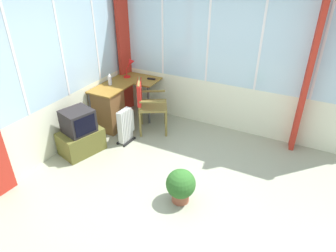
{
  "coord_description": "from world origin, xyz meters",
  "views": [
    {
      "loc": [
        -2.75,
        -1.26,
        2.74
      ],
      "look_at": [
        0.3,
        0.32,
        0.77
      ],
      "focal_mm": 31.98,
      "sensor_mm": 36.0,
      "label": 1
    }
  ],
  "objects_px": {
    "potted_plant": "(181,185)",
    "desk_lamp": "(131,65)",
    "tv_on_stand": "(80,134)",
    "spray_bottle": "(110,79)",
    "tv_remote": "(151,79)",
    "space_heater": "(126,125)",
    "desk": "(110,107)",
    "wooden_armchair": "(146,99)"
  },
  "relations": [
    {
      "from": "wooden_armchair",
      "to": "tv_on_stand",
      "type": "bearing_deg",
      "value": 151.6
    },
    {
      "from": "desk_lamp",
      "to": "tv_on_stand",
      "type": "bearing_deg",
      "value": -178.69
    },
    {
      "from": "space_heater",
      "to": "potted_plant",
      "type": "relative_size",
      "value": 1.28
    },
    {
      "from": "spray_bottle",
      "to": "desk_lamp",
      "type": "bearing_deg",
      "value": -10.73
    },
    {
      "from": "tv_remote",
      "to": "wooden_armchair",
      "type": "height_order",
      "value": "wooden_armchair"
    },
    {
      "from": "desk",
      "to": "desk_lamp",
      "type": "xyz_separation_m",
      "value": [
        0.7,
        -0.01,
        0.57
      ]
    },
    {
      "from": "wooden_armchair",
      "to": "potted_plant",
      "type": "relative_size",
      "value": 2.03
    },
    {
      "from": "spray_bottle",
      "to": "tv_on_stand",
      "type": "relative_size",
      "value": 0.29
    },
    {
      "from": "desk",
      "to": "space_heater",
      "type": "xyz_separation_m",
      "value": [
        -0.26,
        -0.5,
        -0.11
      ]
    },
    {
      "from": "tv_remote",
      "to": "potted_plant",
      "type": "bearing_deg",
      "value": -148.48
    },
    {
      "from": "tv_on_stand",
      "to": "potted_plant",
      "type": "height_order",
      "value": "tv_on_stand"
    },
    {
      "from": "tv_remote",
      "to": "tv_on_stand",
      "type": "relative_size",
      "value": 0.2
    },
    {
      "from": "potted_plant",
      "to": "desk_lamp",
      "type": "bearing_deg",
      "value": 46.1
    },
    {
      "from": "tv_remote",
      "to": "space_heater",
      "type": "bearing_deg",
      "value": 177.3
    },
    {
      "from": "desk",
      "to": "desk_lamp",
      "type": "bearing_deg",
      "value": -1.19
    },
    {
      "from": "tv_on_stand",
      "to": "tv_remote",
      "type": "bearing_deg",
      "value": -13.51
    },
    {
      "from": "spray_bottle",
      "to": "wooden_armchair",
      "type": "bearing_deg",
      "value": -87.41
    },
    {
      "from": "potted_plant",
      "to": "tv_on_stand",
      "type": "bearing_deg",
      "value": 81.24
    },
    {
      "from": "desk",
      "to": "space_heater",
      "type": "bearing_deg",
      "value": -117.21
    },
    {
      "from": "desk",
      "to": "spray_bottle",
      "type": "relative_size",
      "value": 5.57
    },
    {
      "from": "space_heater",
      "to": "tv_remote",
      "type": "bearing_deg",
      "value": 4.42
    },
    {
      "from": "tv_remote",
      "to": "spray_bottle",
      "type": "xyz_separation_m",
      "value": [
        -0.56,
        0.51,
        0.09
      ]
    },
    {
      "from": "desk",
      "to": "potted_plant",
      "type": "distance_m",
      "value": 2.23
    },
    {
      "from": "tv_remote",
      "to": "potted_plant",
      "type": "relative_size",
      "value": 0.32
    },
    {
      "from": "tv_on_stand",
      "to": "spray_bottle",
      "type": "bearing_deg",
      "value": 7.59
    },
    {
      "from": "tv_remote",
      "to": "desk",
      "type": "bearing_deg",
      "value": 142.47
    },
    {
      "from": "desk_lamp",
      "to": "potted_plant",
      "type": "height_order",
      "value": "desk_lamp"
    },
    {
      "from": "desk_lamp",
      "to": "tv_remote",
      "type": "height_order",
      "value": "desk_lamp"
    },
    {
      "from": "space_heater",
      "to": "desk",
      "type": "bearing_deg",
      "value": 62.79
    },
    {
      "from": "tv_on_stand",
      "to": "wooden_armchair",
      "type": "bearing_deg",
      "value": -28.4
    },
    {
      "from": "potted_plant",
      "to": "space_heater",
      "type": "bearing_deg",
      "value": 58.25
    },
    {
      "from": "desk",
      "to": "wooden_armchair",
      "type": "height_order",
      "value": "wooden_armchair"
    },
    {
      "from": "desk_lamp",
      "to": "spray_bottle",
      "type": "height_order",
      "value": "desk_lamp"
    },
    {
      "from": "tv_remote",
      "to": "spray_bottle",
      "type": "relative_size",
      "value": 0.69
    },
    {
      "from": "wooden_armchair",
      "to": "tv_on_stand",
      "type": "relative_size",
      "value": 1.27
    },
    {
      "from": "desk_lamp",
      "to": "wooden_armchair",
      "type": "distance_m",
      "value": 0.86
    },
    {
      "from": "potted_plant",
      "to": "desk",
      "type": "bearing_deg",
      "value": 59.41
    },
    {
      "from": "wooden_armchair",
      "to": "tv_on_stand",
      "type": "height_order",
      "value": "wooden_armchair"
    },
    {
      "from": "spray_bottle",
      "to": "wooden_armchair",
      "type": "height_order",
      "value": "spray_bottle"
    },
    {
      "from": "potted_plant",
      "to": "spray_bottle",
      "type": "bearing_deg",
      "value": 56.95
    },
    {
      "from": "spray_bottle",
      "to": "wooden_armchair",
      "type": "xyz_separation_m",
      "value": [
        0.03,
        -0.7,
        -0.25
      ]
    },
    {
      "from": "tv_remote",
      "to": "desk_lamp",
      "type": "bearing_deg",
      "value": 87.31
    }
  ]
}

